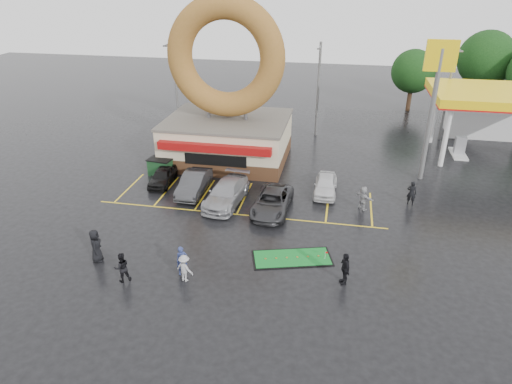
% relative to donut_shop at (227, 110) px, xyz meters
% --- Properties ---
extents(ground, '(120.00, 120.00, 0.00)m').
position_rel_donut_shop_xyz_m(ground, '(3.00, -12.97, -4.46)').
color(ground, black).
rests_on(ground, ground).
extents(donut_shop, '(10.20, 8.70, 13.50)m').
position_rel_donut_shop_xyz_m(donut_shop, '(0.00, 0.00, 0.00)').
color(donut_shop, '#472B19').
rests_on(donut_shop, ground).
extents(gas_station, '(12.30, 13.65, 5.90)m').
position_rel_donut_shop_xyz_m(gas_station, '(23.00, 7.97, -0.77)').
color(gas_station, silver).
rests_on(gas_station, ground).
extents(shell_sign, '(2.20, 0.36, 10.60)m').
position_rel_donut_shop_xyz_m(shell_sign, '(16.00, -0.97, 2.91)').
color(shell_sign, slate).
rests_on(shell_sign, ground).
extents(streetlight_left, '(0.40, 2.21, 9.00)m').
position_rel_donut_shop_xyz_m(streetlight_left, '(-7.00, 6.95, 0.32)').
color(streetlight_left, slate).
rests_on(streetlight_left, ground).
extents(streetlight_mid, '(0.40, 2.21, 9.00)m').
position_rel_donut_shop_xyz_m(streetlight_mid, '(7.00, 7.95, 0.32)').
color(streetlight_mid, slate).
rests_on(streetlight_mid, ground).
extents(streetlight_right, '(0.40, 2.21, 9.00)m').
position_rel_donut_shop_xyz_m(streetlight_right, '(19.00, 8.95, 0.32)').
color(streetlight_right, slate).
rests_on(streetlight_right, ground).
extents(tree_far_c, '(6.30, 6.30, 9.00)m').
position_rel_donut_shop_xyz_m(tree_far_c, '(25.00, 21.03, 1.37)').
color(tree_far_c, '#332114').
rests_on(tree_far_c, ground).
extents(tree_far_d, '(4.90, 4.90, 7.00)m').
position_rel_donut_shop_xyz_m(tree_far_d, '(17.00, 19.03, 0.07)').
color(tree_far_d, '#332114').
rests_on(tree_far_d, ground).
extents(car_black, '(1.67, 3.80, 1.27)m').
position_rel_donut_shop_xyz_m(car_black, '(-3.71, -5.88, -3.83)').
color(car_black, black).
rests_on(car_black, ground).
extents(car_dgrey, '(1.67, 4.69, 1.54)m').
position_rel_donut_shop_xyz_m(car_dgrey, '(-0.86, -6.89, -3.69)').
color(car_dgrey, '#303032').
rests_on(car_dgrey, ground).
extents(car_silver, '(2.74, 5.60, 1.57)m').
position_rel_donut_shop_xyz_m(car_silver, '(1.91, -8.05, -3.68)').
color(car_silver, '#939498').
rests_on(car_silver, ground).
extents(car_grey, '(2.54, 5.19, 1.42)m').
position_rel_donut_shop_xyz_m(car_grey, '(5.27, -8.63, -3.75)').
color(car_grey, '#323134').
rests_on(car_grey, ground).
extents(car_white, '(1.64, 4.01, 1.36)m').
position_rel_donut_shop_xyz_m(car_white, '(8.71, -5.13, -3.78)').
color(car_white, silver).
rests_on(car_white, ground).
extents(person_blue, '(0.74, 0.69, 1.69)m').
position_rel_donut_shop_xyz_m(person_blue, '(1.65, -16.66, -3.62)').
color(person_blue, navy).
rests_on(person_blue, ground).
extents(person_blackjkt, '(1.04, 1.01, 1.69)m').
position_rel_donut_shop_xyz_m(person_blackjkt, '(-1.27, -17.85, -3.62)').
color(person_blackjkt, black).
rests_on(person_blackjkt, ground).
extents(person_hoodie, '(1.15, 0.89, 1.57)m').
position_rel_donut_shop_xyz_m(person_hoodie, '(1.98, -17.21, -3.68)').
color(person_hoodie, '#99999C').
rests_on(person_hoodie, ground).
extents(person_bystander, '(0.89, 1.11, 1.98)m').
position_rel_donut_shop_xyz_m(person_bystander, '(-3.54, -16.38, -3.48)').
color(person_bystander, black).
rests_on(person_bystander, ground).
extents(person_cameraman, '(0.79, 1.16, 1.84)m').
position_rel_donut_shop_xyz_m(person_cameraman, '(10.29, -15.79, -3.55)').
color(person_cameraman, black).
rests_on(person_cameraman, ground).
extents(person_walker_near, '(1.47, 1.46, 1.70)m').
position_rel_donut_shop_xyz_m(person_walker_near, '(11.38, -7.15, -3.62)').
color(person_walker_near, '#969699').
rests_on(person_walker_near, ground).
extents(person_walker_far, '(0.74, 0.57, 1.79)m').
position_rel_donut_shop_xyz_m(person_walker_far, '(14.72, -5.77, -3.57)').
color(person_walker_far, black).
rests_on(person_walker_far, ground).
extents(dumpster, '(1.95, 1.44, 1.30)m').
position_rel_donut_shop_xyz_m(dumpster, '(-4.50, -4.26, -3.81)').
color(dumpster, '#1A4523').
rests_on(dumpster, ground).
extents(putting_green, '(4.88, 3.12, 0.56)m').
position_rel_donut_shop_xyz_m(putting_green, '(7.34, -14.08, -4.43)').
color(putting_green, black).
rests_on(putting_green, ground).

